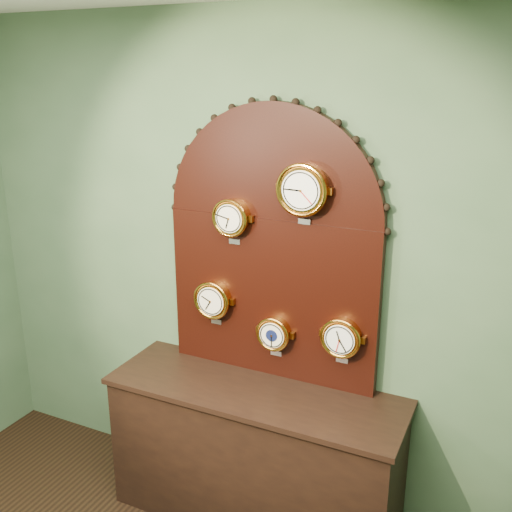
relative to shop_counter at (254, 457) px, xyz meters
The scene contains 8 objects.
wall_back 1.04m from the shop_counter, 90.00° to the left, with size 4.00×4.00×0.00m, color #456142.
shop_counter is the anchor object (origin of this frame).
display_board 1.25m from the shop_counter, 90.00° to the left, with size 1.26×0.06×1.53m.
roman_clock 1.35m from the shop_counter, 143.55° to the left, with size 0.21×0.08×0.26m.
arabic_clock 1.53m from the shop_counter, 38.40° to the left, with size 0.27×0.08×0.32m.
hygrometer 0.91m from the shop_counter, 155.20° to the left, with size 0.22×0.08×0.27m.
barometer 0.72m from the shop_counter, 73.67° to the left, with size 0.19×0.08×0.25m.
tide_clock 0.88m from the shop_counter, 19.91° to the left, with size 0.22×0.08×0.27m.
Camera 1 is at (1.21, -0.29, 2.48)m, focal length 41.14 mm.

